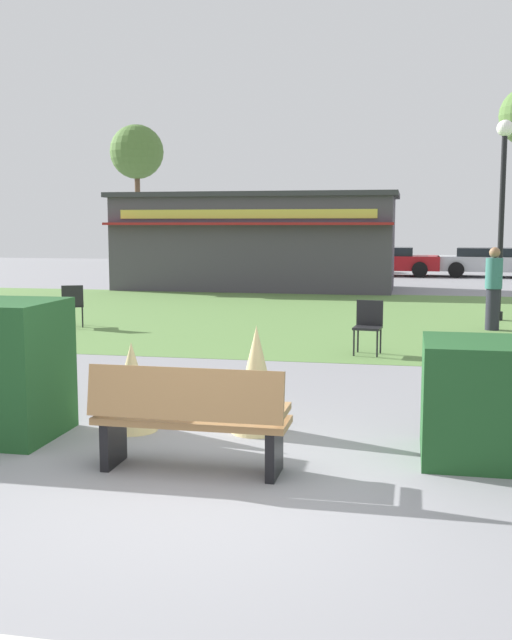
% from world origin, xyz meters
% --- Properties ---
extents(ground_plane, '(80.00, 80.00, 0.00)m').
position_xyz_m(ground_plane, '(0.00, 0.00, 0.00)').
color(ground_plane, gray).
extents(lawn_patch, '(36.00, 12.00, 0.01)m').
position_xyz_m(lawn_patch, '(0.00, 11.94, 0.00)').
color(lawn_patch, '#5B8442').
rests_on(lawn_patch, ground_plane).
extents(park_bench, '(1.70, 0.54, 0.95)m').
position_xyz_m(park_bench, '(-0.17, 0.45, 0.48)').
color(park_bench, '#9E7547').
rests_on(park_bench, ground_plane).
extents(ornamental_grass_behind_left, '(0.53, 0.53, 0.93)m').
position_xyz_m(ornamental_grass_behind_left, '(-1.14, 1.65, 0.47)').
color(ornamental_grass_behind_left, '#D1BC7F').
rests_on(ornamental_grass_behind_left, ground_plane).
extents(ornamental_grass_behind_right, '(0.53, 0.53, 1.11)m').
position_xyz_m(ornamental_grass_behind_right, '(0.14, 1.84, 0.56)').
color(ornamental_grass_behind_right, '#D1BC7F').
rests_on(ornamental_grass_behind_right, ground_plane).
extents(lamppost_far, '(0.36, 0.36, 4.41)m').
position_xyz_m(lamppost_far, '(3.63, 12.03, 2.76)').
color(lamppost_far, black).
rests_on(lamppost_far, ground_plane).
extents(food_kiosk, '(9.38, 4.18, 3.18)m').
position_xyz_m(food_kiosk, '(-3.41, 19.47, 1.60)').
color(food_kiosk, '#47424C').
rests_on(food_kiosk, ground_plane).
extents(cafe_chair_west, '(0.48, 0.48, 0.89)m').
position_xyz_m(cafe_chair_west, '(1.02, 6.91, 0.53)').
color(cafe_chair_west, black).
rests_on(cafe_chair_west, ground_plane).
extents(cafe_chair_center, '(0.58, 0.58, 0.89)m').
position_xyz_m(cafe_chair_center, '(-5.23, 9.04, 0.53)').
color(cafe_chair_center, black).
rests_on(cafe_chair_center, ground_plane).
extents(person_strolling, '(0.34, 0.34, 1.69)m').
position_xyz_m(person_strolling, '(3.34, 10.33, 0.86)').
color(person_strolling, '#23232D').
rests_on(person_strolling, ground_plane).
extents(parked_car_west_slot, '(4.35, 2.35, 1.20)m').
position_xyz_m(parked_car_west_slot, '(-4.77, 26.98, 0.64)').
color(parked_car_west_slot, silver).
rests_on(parked_car_west_slot, ground_plane).
extents(parked_car_center_slot, '(4.22, 2.09, 1.20)m').
position_xyz_m(parked_car_center_slot, '(0.73, 26.98, 0.64)').
color(parked_car_center_slot, maroon).
rests_on(parked_car_center_slot, ground_plane).
extents(parked_car_east_slot, '(4.36, 2.37, 1.20)m').
position_xyz_m(parked_car_east_slot, '(4.88, 26.98, 0.64)').
color(parked_car_east_slot, '#B7BABF').
rests_on(parked_car_east_slot, ground_plane).
extents(tree_right_bg, '(2.80, 2.80, 7.33)m').
position_xyz_m(tree_right_bg, '(-12.44, 32.68, 5.87)').
color(tree_right_bg, brown).
rests_on(tree_right_bg, ground_plane).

